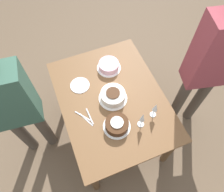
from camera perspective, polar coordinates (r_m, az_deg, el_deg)
name	(u,v)px	position (r m, az deg, el deg)	size (l,w,h in m)	color
ground_plane	(112,129)	(2.72, 0.00, -8.50)	(12.00, 12.00, 0.00)	brown
dining_table	(112,105)	(2.15, 0.00, -2.28)	(1.27, 0.96, 0.75)	brown
cake_center_white	(113,96)	(2.00, 0.23, 0.09)	(0.27, 0.27, 0.11)	white
cake_front_chocolate	(117,125)	(1.88, 1.28, -7.48)	(0.24, 0.24, 0.10)	white
cake_back_decorated	(109,66)	(2.21, -0.84, 7.90)	(0.24, 0.24, 0.08)	white
wine_glass_near	(142,118)	(1.82, 7.97, -5.69)	(0.06, 0.06, 0.21)	silver
wine_glass_far	(155,108)	(1.89, 11.25, -3.06)	(0.06, 0.06, 0.19)	silver
dessert_plate_left	(80,85)	(2.14, -8.38, 2.80)	(0.19, 0.19, 0.01)	silver
fork_pile	(86,117)	(1.96, -6.74, -5.54)	(0.20, 0.12, 0.01)	silver
person_cutting	(13,107)	(1.97, -24.49, -2.54)	(0.26, 0.42, 1.55)	#4C4238
person_watching	(212,63)	(2.05, 24.61, 7.81)	(0.31, 0.44, 1.76)	#4C4238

